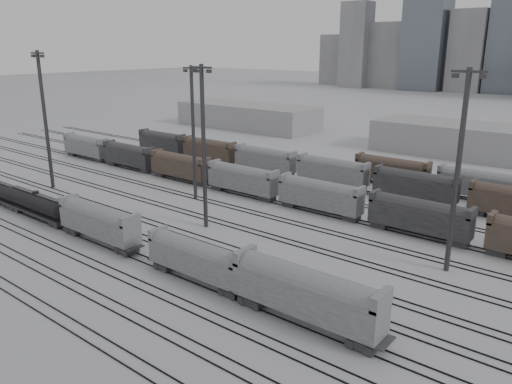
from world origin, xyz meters
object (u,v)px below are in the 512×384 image
Objects in this scene: light_mast_c at (204,144)px; tank_car_b at (37,203)px; hopper_car_a at (99,220)px; light_mast_a at (45,117)px; hopper_car_b at (196,257)px; hopper_car_c at (306,291)px.

tank_car_b is at bearing -149.77° from light_mast_c.
hopper_car_a is 0.58× the size of light_mast_a.
light_mast_c is (39.57, 2.83, -0.91)m from light_mast_a.
tank_car_b is at bearing 180.00° from hopper_car_b.
light_mast_c is (-12.26, 14.16, 9.97)m from hopper_car_b.
light_mast_c is at bearing 4.10° from light_mast_a.
tank_car_b is 0.72× the size of light_mast_c.
light_mast_a reaches higher than hopper_car_c.
tank_car_b is 0.67× the size of light_mast_a.
light_mast_c reaches higher than hopper_car_b.
hopper_car_c is at bearing 0.00° from tank_car_b.
hopper_car_a is 0.62× the size of light_mast_c.
tank_car_b is 1.15× the size of hopper_car_a.
light_mast_a is (-15.27, 11.32, 11.45)m from tank_car_b.
tank_car_b is at bearing 180.00° from hopper_car_c.
light_mast_c is at bearing 152.92° from hopper_car_c.
light_mast_a is (-51.83, 11.32, 10.88)m from hopper_car_b.
light_mast_a reaches higher than hopper_car_a.
light_mast_a is at bearing 160.72° from hopper_car_a.
hopper_car_a is at bearing -19.28° from light_mast_a.
hopper_car_b is 15.44m from hopper_car_c.
tank_car_b is 30.04m from light_mast_c.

